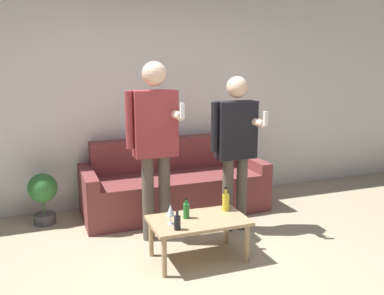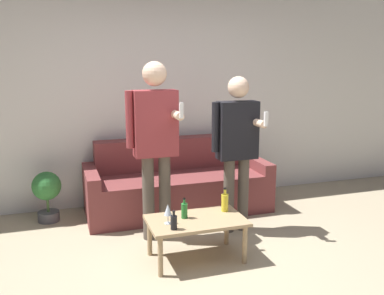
{
  "view_description": "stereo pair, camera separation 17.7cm",
  "coord_description": "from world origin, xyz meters",
  "px_view_note": "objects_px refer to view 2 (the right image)",
  "views": [
    {
      "loc": [
        -1.37,
        -2.91,
        1.81
      ],
      "look_at": [
        0.04,
        0.87,
        0.95
      ],
      "focal_mm": 40.0,
      "sensor_mm": 36.0,
      "label": 1
    },
    {
      "loc": [
        -1.21,
        -2.96,
        1.81
      ],
      "look_at": [
        0.04,
        0.87,
        0.95
      ],
      "focal_mm": 40.0,
      "sensor_mm": 36.0,
      "label": 2
    }
  ],
  "objects_px": {
    "couch": "(177,185)",
    "person_standing_right": "(237,142)",
    "coffee_table": "(196,224)",
    "bottle_orange": "(174,222)",
    "person_standing_left": "(155,136)"
  },
  "relations": [
    {
      "from": "coffee_table",
      "to": "person_standing_left",
      "type": "height_order",
      "value": "person_standing_left"
    },
    {
      "from": "couch",
      "to": "person_standing_right",
      "type": "relative_size",
      "value": 1.32
    },
    {
      "from": "couch",
      "to": "person_standing_right",
      "type": "height_order",
      "value": "person_standing_right"
    },
    {
      "from": "coffee_table",
      "to": "bottle_orange",
      "type": "relative_size",
      "value": 5.27
    },
    {
      "from": "couch",
      "to": "coffee_table",
      "type": "distance_m",
      "value": 1.32
    },
    {
      "from": "coffee_table",
      "to": "bottle_orange",
      "type": "bearing_deg",
      "value": -147.36
    },
    {
      "from": "coffee_table",
      "to": "bottle_orange",
      "type": "distance_m",
      "value": 0.32
    },
    {
      "from": "couch",
      "to": "person_standing_right",
      "type": "xyz_separation_m",
      "value": [
        0.41,
        -0.81,
        0.65
      ]
    },
    {
      "from": "bottle_orange",
      "to": "person_standing_right",
      "type": "xyz_separation_m",
      "value": [
        0.86,
        0.66,
        0.51
      ]
    },
    {
      "from": "couch",
      "to": "person_standing_left",
      "type": "xyz_separation_m",
      "value": [
        -0.42,
        -0.73,
        0.75
      ]
    },
    {
      "from": "couch",
      "to": "person_standing_left",
      "type": "bearing_deg",
      "value": -119.97
    },
    {
      "from": "couch",
      "to": "bottle_orange",
      "type": "xyz_separation_m",
      "value": [
        -0.44,
        -1.47,
        0.15
      ]
    },
    {
      "from": "person_standing_left",
      "to": "person_standing_right",
      "type": "xyz_separation_m",
      "value": [
        0.83,
        -0.07,
        -0.1
      ]
    },
    {
      "from": "bottle_orange",
      "to": "person_standing_left",
      "type": "distance_m",
      "value": 0.95
    },
    {
      "from": "bottle_orange",
      "to": "person_standing_left",
      "type": "height_order",
      "value": "person_standing_left"
    }
  ]
}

